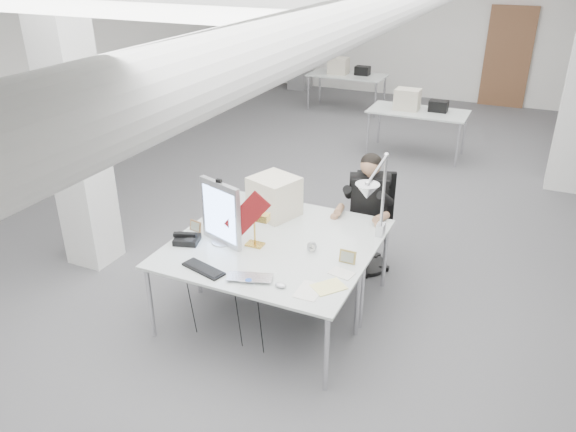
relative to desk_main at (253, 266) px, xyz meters
name	(u,v)px	position (x,y,z in m)	size (l,w,h in m)	color
room_shell	(358,91)	(0.04, 2.63, 0.95)	(10.04, 14.04, 3.24)	#4E4E50
desk_main	(253,266)	(0.00, 0.00, 0.00)	(1.80, 0.90, 0.03)	silver
desk_second	(295,223)	(0.00, 0.90, 0.00)	(1.80, 0.90, 0.03)	silver
bg_desk_a	(418,112)	(0.20, 5.50, 0.00)	(1.60, 0.80, 0.03)	silver
bg_desk_b	(347,75)	(-1.80, 7.70, 0.00)	(1.60, 0.80, 0.03)	silver
filing_cabinet	(300,64)	(-3.50, 9.15, -0.14)	(0.45, 0.55, 1.20)	gray
office_chair	(368,228)	(0.56, 1.59, -0.26)	(0.47, 0.47, 0.97)	black
seated_person	(369,194)	(0.56, 1.54, 0.16)	(0.48, 0.60, 0.90)	black
monitor	(221,213)	(-0.44, 0.23, 0.31)	(0.48, 0.05, 0.60)	#ACACB1
pennant	(247,215)	(-0.15, 0.20, 0.37)	(0.46, 0.01, 0.19)	maroon
keyboard	(204,269)	(-0.34, -0.26, 0.02)	(0.41, 0.14, 0.02)	black
laptop	(249,282)	(0.11, -0.28, 0.03)	(0.38, 0.24, 0.03)	#BAB9BE
mouse	(281,285)	(0.37, -0.23, 0.03)	(0.10, 0.06, 0.04)	silver
bankers_lamp	(255,229)	(-0.14, 0.31, 0.18)	(0.30, 0.12, 0.34)	gold
desk_phone	(187,240)	(-0.74, 0.10, 0.04)	(0.22, 0.20, 0.06)	black
picture_frame_left	(196,226)	(-0.79, 0.33, 0.06)	(0.13, 0.01, 0.10)	#9C6D43
picture_frame_right	(348,257)	(0.73, 0.37, 0.07)	(0.15, 0.01, 0.12)	tan
desk_clock	(312,246)	(0.38, 0.42, 0.06)	(0.09, 0.09, 0.03)	#A3A4A8
paper_stack_a	(309,291)	(0.60, -0.18, 0.02)	(0.19, 0.27, 0.01)	white
paper_stack_b	(329,287)	(0.72, -0.07, 0.02)	(0.19, 0.26, 0.01)	#FEF798
paper_stack_c	(342,273)	(0.75, 0.17, 0.02)	(0.20, 0.14, 0.01)	silver
beige_monitor	(274,196)	(-0.26, 0.97, 0.21)	(0.42, 0.40, 0.40)	beige
architect_lamp	(376,198)	(0.85, 0.73, 0.50)	(0.26, 0.76, 0.98)	silver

